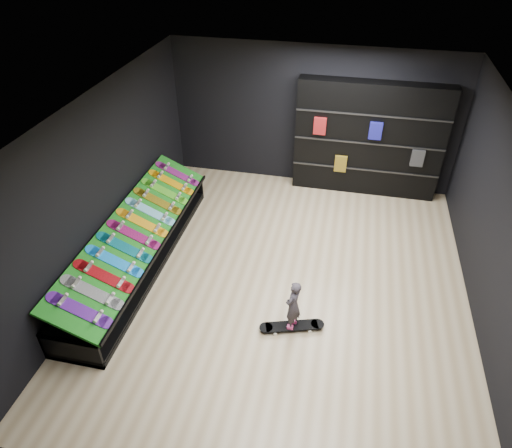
% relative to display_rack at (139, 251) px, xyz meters
% --- Properties ---
extents(floor, '(6.00, 7.00, 0.01)m').
position_rel_display_rack_xyz_m(floor, '(2.55, 0.00, -0.25)').
color(floor, tan).
rests_on(floor, ground).
extents(ceiling, '(6.00, 7.00, 0.01)m').
position_rel_display_rack_xyz_m(ceiling, '(2.55, 0.00, 2.75)').
color(ceiling, white).
rests_on(ceiling, ground).
extents(wall_back, '(6.00, 0.02, 3.00)m').
position_rel_display_rack_xyz_m(wall_back, '(2.55, 3.50, 1.25)').
color(wall_back, black).
rests_on(wall_back, ground).
extents(wall_front, '(6.00, 0.02, 3.00)m').
position_rel_display_rack_xyz_m(wall_front, '(2.55, -3.50, 1.25)').
color(wall_front, black).
rests_on(wall_front, ground).
extents(wall_left, '(0.02, 7.00, 3.00)m').
position_rel_display_rack_xyz_m(wall_left, '(-0.45, 0.00, 1.25)').
color(wall_left, black).
rests_on(wall_left, ground).
extents(wall_right, '(0.02, 7.00, 3.00)m').
position_rel_display_rack_xyz_m(wall_right, '(5.55, 0.00, 1.25)').
color(wall_right, black).
rests_on(wall_right, ground).
extents(display_rack, '(0.90, 4.50, 0.50)m').
position_rel_display_rack_xyz_m(display_rack, '(0.00, 0.00, 0.00)').
color(display_rack, black).
rests_on(display_rack, ground).
extents(turf_ramp, '(0.92, 4.50, 0.46)m').
position_rel_display_rack_xyz_m(turf_ramp, '(0.05, 0.00, 0.46)').
color(turf_ramp, '#10650F').
rests_on(turf_ramp, display_rack).
extents(back_shelving, '(3.01, 0.35, 2.41)m').
position_rel_display_rack_xyz_m(back_shelving, '(3.74, 3.32, 0.95)').
color(back_shelving, black).
rests_on(back_shelving, ground).
extents(floor_skateboard, '(1.00, 0.50, 0.09)m').
position_rel_display_rack_xyz_m(floor_skateboard, '(2.86, -0.98, -0.21)').
color(floor_skateboard, black).
rests_on(floor_skateboard, ground).
extents(child, '(0.20, 0.23, 0.51)m').
position_rel_display_rack_xyz_m(child, '(2.86, -0.98, 0.09)').
color(child, black).
rests_on(child, floor_skateboard).
extents(display_board_0, '(0.93, 0.22, 0.50)m').
position_rel_display_rack_xyz_m(display_board_0, '(0.06, -1.90, 0.49)').
color(display_board_0, purple).
rests_on(display_board_0, turf_ramp).
extents(display_board_1, '(0.93, 0.22, 0.50)m').
position_rel_display_rack_xyz_m(display_board_1, '(0.06, -1.55, 0.49)').
color(display_board_1, black).
rests_on(display_board_1, turf_ramp).
extents(display_board_2, '(0.93, 0.22, 0.50)m').
position_rel_display_rack_xyz_m(display_board_2, '(0.06, -1.21, 0.49)').
color(display_board_2, red).
rests_on(display_board_2, turf_ramp).
extents(display_board_3, '(0.93, 0.22, 0.50)m').
position_rel_display_rack_xyz_m(display_board_3, '(0.06, -0.86, 0.49)').
color(display_board_3, blue).
rests_on(display_board_3, turf_ramp).
extents(display_board_4, '(0.93, 0.22, 0.50)m').
position_rel_display_rack_xyz_m(display_board_4, '(0.06, -0.52, 0.49)').
color(display_board_4, '#0C8C99').
rests_on(display_board_4, turf_ramp).
extents(display_board_5, '(0.93, 0.22, 0.50)m').
position_rel_display_rack_xyz_m(display_board_5, '(0.06, -0.17, 0.49)').
color(display_board_5, '#E5198C').
rests_on(display_board_5, turf_ramp).
extents(display_board_6, '(0.93, 0.22, 0.50)m').
position_rel_display_rack_xyz_m(display_board_6, '(0.06, 0.17, 0.49)').
color(display_board_6, orange).
rests_on(display_board_6, turf_ramp).
extents(display_board_7, '(0.93, 0.22, 0.50)m').
position_rel_display_rack_xyz_m(display_board_7, '(0.06, 0.52, 0.49)').
color(display_board_7, '#0CB2E5').
rests_on(display_board_7, turf_ramp).
extents(display_board_8, '(0.93, 0.22, 0.50)m').
position_rel_display_rack_xyz_m(display_board_8, '(0.06, 0.86, 0.49)').
color(display_board_8, yellow).
rests_on(display_board_8, turf_ramp).
extents(display_board_9, '(0.93, 0.22, 0.50)m').
position_rel_display_rack_xyz_m(display_board_9, '(0.06, 1.21, 0.49)').
color(display_board_9, green).
rests_on(display_board_9, turf_ramp).
extents(display_board_10, '(0.93, 0.22, 0.50)m').
position_rel_display_rack_xyz_m(display_board_10, '(0.06, 1.55, 0.49)').
color(display_board_10, yellow).
rests_on(display_board_10, turf_ramp).
extents(display_board_11, '(0.93, 0.22, 0.50)m').
position_rel_display_rack_xyz_m(display_board_11, '(0.06, 1.90, 0.49)').
color(display_board_11, '#2626BF').
rests_on(display_board_11, turf_ramp).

